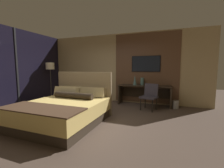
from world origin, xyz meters
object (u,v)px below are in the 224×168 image
Objects in this scene: desk_chair at (150,94)px; vase_short at (142,81)px; bed at (65,109)px; waste_bin at (175,104)px; floor_lamp at (50,69)px; desk at (144,91)px; vase_tall at (135,80)px; tv at (146,64)px.

desk_chair is 0.84m from vase_short.
bed reaches higher than waste_bin.
vase_short is at bearing 12.46° from floor_lamp.
vase_tall is at bearing -175.88° from desk.
bed is 1.29× the size of floor_lamp.
vase_short is at bearing 60.00° from bed.
tv is 3.90× the size of waste_bin.
vase_tall is (-0.64, 0.54, 0.43)m from desk_chair.
desk_chair reaches higher than waste_bin.
desk_chair is at bearing -64.44° from desk.
desk_chair is 4.17m from floor_lamp.
bed is at bearing -120.50° from tv.
vase_short is 0.99× the size of waste_bin.
bed is 7.50× the size of waste_bin.
desk is 1.79× the size of tv.
tv is at bearing 49.96° from vase_short.
vase_tall reaches higher than desk_chair.
tv is 1.84m from waste_bin.
desk is at bearing 4.12° from vase_tall.
desk_chair is 0.94m from vase_tall.
bed is 7.55× the size of vase_short.
vase_tall is at bearing 63.41° from bed.
desk_chair is at bearing 46.45° from bed.
vase_tall is 1.68m from waste_bin.
desk_chair is at bearing -40.33° from vase_tall.
waste_bin is (4.92, 0.61, -1.22)m from floor_lamp.
tv is 2.84× the size of vase_tall.
floor_lamp is (-2.16, 1.86, 1.02)m from bed.
tv is at bearing 163.07° from waste_bin.
tv reaches higher than desk.
tv reaches higher than bed.
vase_tall is at bearing -147.06° from tv.
bed is 3.47m from tv.
desk_chair is at bearing -70.78° from tv.
bed is 2.79m from desk_chair.
bed reaches higher than desk_chair.
desk is at bearing -90.00° from tv.
desk_chair is (0.27, -0.57, -0.00)m from desk.
desk is 6.99× the size of waste_bin.
tv is 0.69m from vase_short.
tv is at bearing 32.94° from vase_tall.
desk_chair is 3.17× the size of vase_short.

